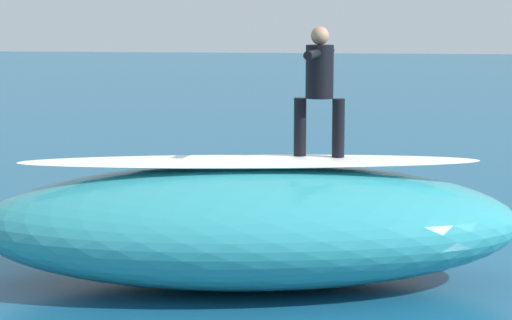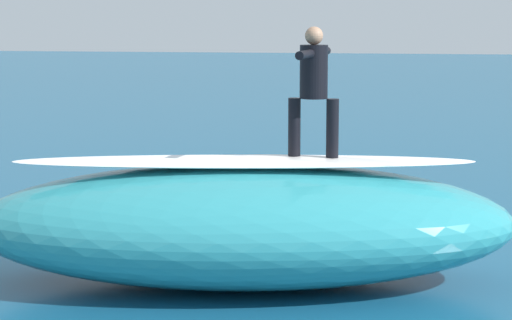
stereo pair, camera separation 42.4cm
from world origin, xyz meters
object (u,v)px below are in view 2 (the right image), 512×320
object	(u,v)px
surfer_riding	(314,81)
surfboard_paddling	(215,208)
surfboard_riding	(313,161)
surfer_paddling	(210,197)

from	to	relation	value
surfer_riding	surfboard_paddling	distance (m)	5.10
surfboard_riding	surfboard_paddling	distance (m)	4.75
surfboard_riding	surfer_riding	distance (m)	0.91
surfboard_paddling	surfboard_riding	bearing A→B (deg)	-22.56
surfboard_riding	surfer_paddling	distance (m)	4.81
surfboard_riding	surfboard_paddling	xyz separation A→B (m)	(2.00, -4.07, -1.42)
surfboard_riding	surfer_paddling	size ratio (longest dim) A/B	1.55
surfboard_paddling	surfer_paddling	size ratio (longest dim) A/B	1.71
surfboard_riding	surfboard_paddling	world-z (taller)	surfboard_riding
surfboard_riding	surfer_paddling	xyz separation A→B (m)	(2.09, -4.15, -1.26)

